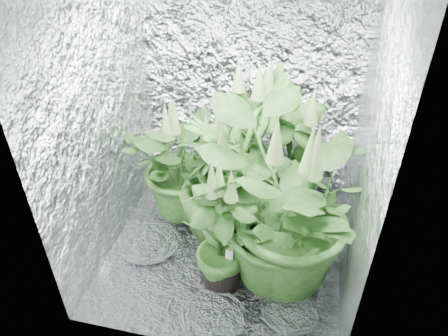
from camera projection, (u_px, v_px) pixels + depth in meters
name	position (u px, v px, depth m)	size (l,w,h in m)	color
ground	(226.00, 247.00, 3.14)	(1.60, 1.60, 0.00)	white
walls	(227.00, 127.00, 2.55)	(1.62, 1.62, 2.00)	white
plant_a	(184.00, 165.00, 3.18)	(0.95, 0.95, 0.95)	black
plant_b	(288.00, 156.00, 3.20)	(0.69, 0.69, 1.09)	black
plant_c	(251.00, 149.00, 3.13)	(0.71, 0.71, 1.24)	black
plant_d	(216.00, 183.00, 2.98)	(0.72, 0.72, 1.03)	black
plant_e	(285.00, 212.00, 2.54)	(1.27, 1.27, 1.26)	black
plant_f	(222.00, 230.00, 2.60)	(0.68, 0.68, 1.02)	black
circulation_fan	(317.00, 189.00, 3.42)	(0.17, 0.33, 0.37)	black
plant_label	(229.00, 255.00, 2.68)	(0.05, 0.01, 0.07)	white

